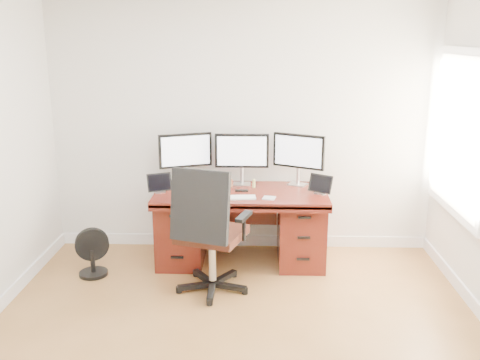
{
  "coord_description": "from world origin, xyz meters",
  "views": [
    {
      "loc": [
        0.16,
        -3.27,
        2.25
      ],
      "look_at": [
        0.0,
        1.5,
        0.95
      ],
      "focal_mm": 40.0,
      "sensor_mm": 36.0,
      "label": 1
    }
  ],
  "objects_px": {
    "office_chair": "(210,252)",
    "floor_fan": "(92,253)",
    "monitor_center": "(242,153)",
    "keyboard": "(240,197)",
    "desk": "(241,224)"
  },
  "relations": [
    {
      "from": "desk",
      "to": "floor_fan",
      "type": "relative_size",
      "value": 3.62
    },
    {
      "from": "desk",
      "to": "keyboard",
      "type": "relative_size",
      "value": 5.68
    },
    {
      "from": "keyboard",
      "to": "monitor_center",
      "type": "bearing_deg",
      "value": 84.85
    },
    {
      "from": "desk",
      "to": "office_chair",
      "type": "relative_size",
      "value": 1.44
    },
    {
      "from": "office_chair",
      "to": "floor_fan",
      "type": "xyz_separation_m",
      "value": [
        -1.16,
        0.31,
        -0.16
      ]
    },
    {
      "from": "desk",
      "to": "office_chair",
      "type": "bearing_deg",
      "value": -110.06
    },
    {
      "from": "office_chair",
      "to": "keyboard",
      "type": "bearing_deg",
      "value": 78.69
    },
    {
      "from": "desk",
      "to": "floor_fan",
      "type": "height_order",
      "value": "desk"
    },
    {
      "from": "office_chair",
      "to": "floor_fan",
      "type": "relative_size",
      "value": 2.51
    },
    {
      "from": "monitor_center",
      "to": "keyboard",
      "type": "xyz_separation_m",
      "value": [
        -0.0,
        -0.49,
        -0.33
      ]
    },
    {
      "from": "monitor_center",
      "to": "floor_fan",
      "type": "bearing_deg",
      "value": -155.84
    },
    {
      "from": "desk",
      "to": "floor_fan",
      "type": "distance_m",
      "value": 1.48
    },
    {
      "from": "floor_fan",
      "to": "monitor_center",
      "type": "relative_size",
      "value": 0.85
    },
    {
      "from": "office_chair",
      "to": "floor_fan",
      "type": "distance_m",
      "value": 1.21
    },
    {
      "from": "monitor_center",
      "to": "keyboard",
      "type": "distance_m",
      "value": 0.59
    }
  ]
}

